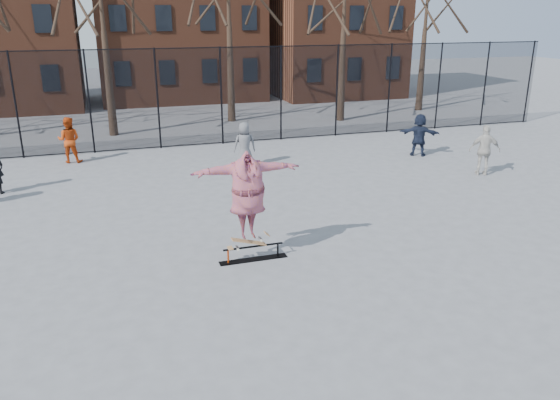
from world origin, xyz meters
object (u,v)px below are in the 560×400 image
object	(u,v)px
skateboard	(249,244)
bystander_extra	(245,145)
skater	(248,200)
bystander_red	(69,140)
skate_rail	(253,254)
bystander_white	(485,150)
bystander_navy	(419,135)

from	to	relation	value
skateboard	bystander_extra	bearing A→B (deg)	76.09
bystander_extra	skateboard	bearing A→B (deg)	81.57
skater	bystander_extra	distance (m)	8.00
bystander_red	bystander_extra	size ratio (longest dim) A/B	1.04
skate_rail	skateboard	xyz separation A→B (m)	(-0.10, 0.00, 0.26)
skateboard	bystander_red	distance (m)	11.10
bystander_white	skater	bearing A→B (deg)	51.35
skateboard	bystander_extra	world-z (taller)	bystander_extra
skate_rail	skater	xyz separation A→B (m)	(-0.10, 0.00, 1.29)
bystander_red	bystander_white	xyz separation A→B (m)	(13.47, -6.14, 0.02)
bystander_navy	bystander_extra	distance (m)	6.83
skater	bystander_extra	xyz separation A→B (m)	(1.92, 7.74, -0.61)
bystander_red	bystander_navy	size ratio (longest dim) A/B	1.03
skateboard	bystander_navy	world-z (taller)	bystander_navy
skater	bystander_navy	xyz separation A→B (m)	(8.73, 7.21, -0.60)
skateboard	bystander_extra	xyz separation A→B (m)	(1.92, 7.74, 0.42)
bystander_navy	skateboard	bearing A→B (deg)	74.09
skate_rail	bystander_white	size ratio (longest dim) A/B	0.90
bystander_red	skater	bearing A→B (deg)	124.84
skate_rail	bystander_navy	xyz separation A→B (m)	(8.63, 7.21, 0.69)
skate_rail	bystander_extra	world-z (taller)	bystander_extra
skateboard	bystander_white	size ratio (longest dim) A/B	0.50
skater	bystander_red	world-z (taller)	skater
skate_rail	bystander_navy	bearing A→B (deg)	39.90
bystander_red	bystander_navy	distance (m)	13.18
bystander_navy	skate_rail	bearing A→B (deg)	74.42
bystander_red	bystander_navy	world-z (taller)	bystander_red
bystander_navy	bystander_extra	xyz separation A→B (m)	(-6.81, 0.53, -0.01)
bystander_red	bystander_white	distance (m)	14.81
skater	bystander_extra	world-z (taller)	skater
skateboard	bystander_white	xyz separation A→B (m)	(9.39, 4.17, 0.47)
skater	bystander_red	bearing A→B (deg)	111.28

